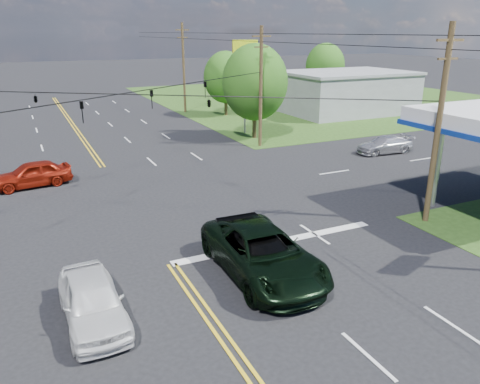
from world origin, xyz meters
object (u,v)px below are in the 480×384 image
tree_right_a (255,83)px  pickup_white (92,301)px  pickup_dkgreen (263,253)px  suv_black (263,256)px  tree_right_b (226,77)px  tree_far_r (325,66)px  pole_se (439,124)px  pole_ne (261,86)px  retail_ne (345,93)px  pole_right_far (184,67)px

tree_right_a → pickup_white: tree_right_a is taller
pickup_dkgreen → suv_black: bearing=91.0°
suv_black → tree_right_a: bearing=65.7°
tree_right_a → tree_right_b: tree_right_a is taller
tree_far_r → pole_se: bearing=-118.3°
tree_right_a → tree_right_b: size_ratio=1.15×
pole_ne → pickup_white: bearing=-129.9°
retail_ne → pickup_white: retail_ne is taller
pole_right_far → suv_black: (-10.00, -38.32, -4.38)m
pole_ne → pickup_white: 26.06m
pole_right_far → tree_far_r: pole_right_far is taller
pole_right_far → pickup_dkgreen: bearing=-104.6°
tree_far_r → pickup_white: (-37.50, -40.74, -3.76)m
pickup_white → pole_se: bearing=5.0°
pole_se → pole_right_far: pole_right_far is taller
tree_right_b → suv_black: size_ratio=1.30×
tree_far_r → pole_ne: bearing=-135.0°
pole_right_far → tree_far_r: 21.10m
pole_ne → tree_right_b: bearing=76.9°
pole_ne → pickup_white: size_ratio=2.07×
suv_black → pickup_white: bearing=-174.3°
tree_right_a → suv_black: tree_right_a is taller
pole_se → tree_right_a: 21.02m
retail_ne → pickup_white: 45.49m
retail_ne → pole_right_far: 19.02m
tree_far_r → pickup_dkgreen: (-31.00, -40.32, -3.62)m
tree_right_a → tree_right_b: bearing=78.2°
retail_ne → pickup_dkgreen: (-27.00, -30.32, -1.28)m
pole_se → pole_ne: size_ratio=1.00×
pole_se → suv_black: 10.90m
tree_far_r → pickup_white: bearing=-132.6°
suv_black → pole_right_far: bearing=77.3°
pole_right_far → pickup_dkgreen: 39.83m
pole_right_far → pickup_white: size_ratio=2.17×
pole_se → pole_right_far: size_ratio=0.95×
pickup_dkgreen → pole_se: bearing=8.6°
tree_right_a → pickup_dkgreen: 25.20m
pole_ne → pickup_dkgreen: 22.12m
pole_right_far → pickup_dkgreen: pole_right_far is taller
pole_se → retail_ne: bearing=59.6°
pole_se → pickup_dkgreen: size_ratio=1.43×
tree_far_r → pickup_dkgreen: tree_far_r is taller
tree_right_a → pole_ne: bearing=-108.4°
pole_ne → tree_right_a: size_ratio=1.16×
retail_ne → pole_ne: 20.43m
tree_far_r → pickup_white: tree_far_r is taller
tree_far_r → suv_black: 51.00m
pole_se → pole_right_far: (0.00, 37.00, 0.25)m
pole_se → tree_right_b: 33.19m
tree_right_b → pole_right_far: bearing=131.2°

